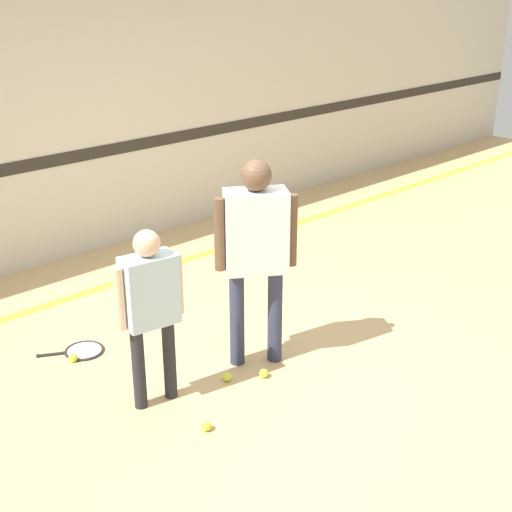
{
  "coord_description": "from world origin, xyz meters",
  "views": [
    {
      "loc": [
        -3.35,
        -3.36,
        2.79
      ],
      "look_at": [
        -0.18,
        0.09,
        0.86
      ],
      "focal_mm": 50.0,
      "sensor_mm": 36.0,
      "label": 1
    }
  ],
  "objects_px": {
    "person_student_left": "(150,299)",
    "tennis_ball_near_instructor": "(264,373)",
    "racket_spare_on_floor": "(82,351)",
    "person_instructor": "(256,242)",
    "tennis_ball_stray_right": "(206,426)",
    "tennis_ball_by_spare_racket": "(73,358)",
    "tennis_ball_stray_left": "(227,377)"
  },
  "relations": [
    {
      "from": "tennis_ball_stray_left",
      "to": "tennis_ball_stray_right",
      "type": "relative_size",
      "value": 1.0
    },
    {
      "from": "person_instructor",
      "to": "racket_spare_on_floor",
      "type": "relative_size",
      "value": 2.97
    },
    {
      "from": "tennis_ball_by_spare_racket",
      "to": "person_student_left",
      "type": "bearing_deg",
      "value": -79.33
    },
    {
      "from": "person_instructor",
      "to": "tennis_ball_stray_right",
      "type": "height_order",
      "value": "person_instructor"
    },
    {
      "from": "person_student_left",
      "to": "tennis_ball_stray_right",
      "type": "distance_m",
      "value": 0.89
    },
    {
      "from": "tennis_ball_near_instructor",
      "to": "person_student_left",
      "type": "bearing_deg",
      "value": 159.53
    },
    {
      "from": "person_instructor",
      "to": "tennis_ball_by_spare_racket",
      "type": "xyz_separation_m",
      "value": [
        -1.03,
        0.92,
        -0.93
      ]
    },
    {
      "from": "tennis_ball_by_spare_racket",
      "to": "tennis_ball_stray_left",
      "type": "bearing_deg",
      "value": -55.34
    },
    {
      "from": "tennis_ball_near_instructor",
      "to": "tennis_ball_stray_left",
      "type": "bearing_deg",
      "value": 147.54
    },
    {
      "from": "tennis_ball_by_spare_racket",
      "to": "tennis_ball_stray_right",
      "type": "relative_size",
      "value": 1.0
    },
    {
      "from": "person_instructor",
      "to": "tennis_ball_by_spare_racket",
      "type": "bearing_deg",
      "value": 170.79
    },
    {
      "from": "racket_spare_on_floor",
      "to": "person_student_left",
      "type": "bearing_deg",
      "value": 121.2
    },
    {
      "from": "person_instructor",
      "to": "tennis_ball_by_spare_racket",
      "type": "distance_m",
      "value": 1.67
    },
    {
      "from": "person_instructor",
      "to": "person_student_left",
      "type": "relative_size",
      "value": 1.25
    },
    {
      "from": "person_instructor",
      "to": "tennis_ball_stray_right",
      "type": "bearing_deg",
      "value": -120.04
    },
    {
      "from": "tennis_ball_stray_left",
      "to": "tennis_ball_stray_right",
      "type": "distance_m",
      "value": 0.6
    },
    {
      "from": "tennis_ball_by_spare_racket",
      "to": "tennis_ball_stray_right",
      "type": "height_order",
      "value": "same"
    },
    {
      "from": "person_student_left",
      "to": "tennis_ball_near_instructor",
      "type": "xyz_separation_m",
      "value": [
        0.75,
        -0.28,
        -0.74
      ]
    },
    {
      "from": "racket_spare_on_floor",
      "to": "tennis_ball_by_spare_racket",
      "type": "bearing_deg",
      "value": 63.57
    },
    {
      "from": "tennis_ball_stray_left",
      "to": "person_instructor",
      "type": "bearing_deg",
      "value": 10.73
    },
    {
      "from": "person_instructor",
      "to": "tennis_ball_stray_right",
      "type": "distance_m",
      "value": 1.31
    },
    {
      "from": "person_instructor",
      "to": "racket_spare_on_floor",
      "type": "bearing_deg",
      "value": 164.64
    },
    {
      "from": "racket_spare_on_floor",
      "to": "tennis_ball_near_instructor",
      "type": "xyz_separation_m",
      "value": [
        0.79,
        -1.22,
        0.02
      ]
    },
    {
      "from": "racket_spare_on_floor",
      "to": "tennis_ball_by_spare_racket",
      "type": "distance_m",
      "value": 0.15
    },
    {
      "from": "person_student_left",
      "to": "tennis_ball_by_spare_racket",
      "type": "distance_m",
      "value": 1.14
    },
    {
      "from": "tennis_ball_by_spare_racket",
      "to": "tennis_ball_stray_left",
      "type": "distance_m",
      "value": 1.2
    },
    {
      "from": "racket_spare_on_floor",
      "to": "tennis_ball_stray_left",
      "type": "relative_size",
      "value": 7.96
    },
    {
      "from": "tennis_ball_stray_left",
      "to": "tennis_ball_near_instructor",
      "type": "bearing_deg",
      "value": -32.46
    },
    {
      "from": "racket_spare_on_floor",
      "to": "tennis_ball_near_instructor",
      "type": "height_order",
      "value": "tennis_ball_near_instructor"
    },
    {
      "from": "racket_spare_on_floor",
      "to": "tennis_ball_stray_right",
      "type": "distance_m",
      "value": 1.43
    },
    {
      "from": "person_student_left",
      "to": "tennis_ball_stray_left",
      "type": "xyz_separation_m",
      "value": [
        0.52,
        -0.14,
        -0.74
      ]
    },
    {
      "from": "person_instructor",
      "to": "tennis_ball_stray_right",
      "type": "relative_size",
      "value": 23.66
    }
  ]
}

